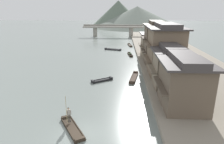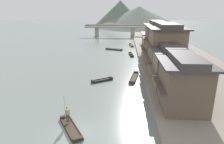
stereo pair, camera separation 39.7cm
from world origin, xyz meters
TOP-DOWN VIEW (x-y plane):
  - ground_plane at (0.00, 0.00)m, footprint 400.00×400.00m
  - riverbank_right at (16.91, 30.00)m, footprint 18.00×110.00m
  - boat_foreground_poled at (-0.82, 0.87)m, footprint 3.42×4.63m
  - boatman_person at (-1.34, 1.68)m, footprint 0.41×0.49m
  - boat_moored_nearest at (6.63, 49.32)m, footprint 1.47×5.24m
  - boat_moored_second at (1.36, 41.97)m, footprint 5.08×2.69m
  - boat_moored_third at (6.20, 35.03)m, footprint 1.33×4.28m
  - boat_moored_far at (6.21, 16.71)m, footprint 1.96×5.74m
  - boat_midriver_drifting at (0.78, 15.17)m, footprint 3.62×2.80m
  - house_waterfront_nearest at (11.22, 5.42)m, footprint 5.83×7.04m
  - house_waterfront_second at (11.13, 12.03)m, footprint 5.65×5.80m
  - house_waterfront_tall at (11.58, 18.34)m, footprint 6.55×7.70m
  - house_waterfront_narrow at (10.98, 25.76)m, footprint 5.35×5.98m
  - house_waterfront_far at (11.01, 32.56)m, footprint 5.41×6.97m
  - stone_bridge at (0.00, 71.83)m, footprint 26.01×2.40m
  - hill_far_west at (13.37, 118.41)m, footprint 57.88×57.88m
  - hill_far_centre at (1.10, 125.28)m, footprint 37.05×37.05m

SIDE VIEW (x-z plane):
  - ground_plane at x=0.00m, z-range 0.00..0.00m
  - boat_foreground_poled at x=-0.82m, z-range -0.07..0.32m
  - boat_moored_nearest at x=6.63m, z-range -0.07..0.36m
  - boat_midriver_drifting at x=0.78m, z-range -0.07..0.37m
  - boat_moored_second at x=1.36m, z-range -0.08..0.38m
  - boat_moored_far at x=6.21m, z-range -0.09..0.43m
  - boat_moored_third at x=6.20m, z-range -0.10..0.58m
  - riverbank_right at x=16.91m, z-range 0.00..0.61m
  - boatman_person at x=-1.34m, z-range -0.13..2.91m
  - stone_bridge at x=0.00m, z-range 0.80..5.88m
  - house_waterfront_nearest at x=11.22m, z-range 0.55..6.69m
  - house_waterfront_far at x=11.01m, z-range 0.55..6.69m
  - house_waterfront_second at x=11.13m, z-range 0.56..6.70m
  - house_waterfront_tall at x=11.58m, z-range 0.54..9.28m
  - house_waterfront_narrow at x=10.98m, z-range 0.56..9.30m
  - hill_far_west at x=13.37m, z-range 0.00..13.10m
  - hill_far_centre at x=1.10m, z-range 0.00..16.89m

